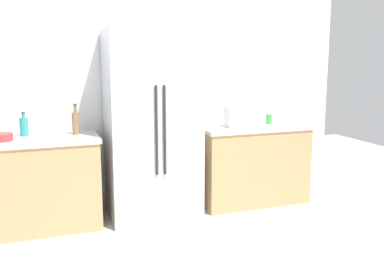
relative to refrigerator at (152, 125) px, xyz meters
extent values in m
cube|color=silver|center=(0.05, 0.38, 0.41)|extent=(4.64, 0.10, 2.71)
cube|color=tan|center=(-1.27, 0.04, -0.53)|extent=(1.43, 0.57, 0.84)
cube|color=beige|center=(-1.27, 0.04, -0.09)|extent=(1.46, 0.60, 0.04)
cube|color=tan|center=(1.16, 0.04, -0.53)|extent=(1.21, 0.57, 0.84)
cube|color=beige|center=(1.16, 0.04, -0.09)|extent=(1.24, 0.60, 0.04)
cube|color=#B7BABF|center=(0.00, 0.00, 0.00)|extent=(0.91, 0.62, 1.90)
cylinder|color=#262628|center=(-0.04, -0.33, 0.00)|extent=(0.02, 0.02, 0.85)
cylinder|color=#262628|center=(0.04, -0.33, 0.00)|extent=(0.02, 0.02, 0.85)
cube|color=silver|center=(0.95, 0.00, 0.04)|extent=(0.25, 0.15, 0.22)
cylinder|color=brown|center=(-0.74, 0.11, 0.04)|extent=(0.07, 0.07, 0.22)
cylinder|color=brown|center=(-0.74, 0.11, 0.19)|extent=(0.03, 0.03, 0.07)
cylinder|color=#333338|center=(-0.74, 0.11, 0.23)|extent=(0.04, 0.04, 0.02)
cylinder|color=teal|center=(-1.22, 0.19, 0.02)|extent=(0.08, 0.08, 0.17)
cylinder|color=teal|center=(-1.22, 0.19, 0.13)|extent=(0.03, 0.03, 0.04)
cylinder|color=#333338|center=(-1.22, 0.19, 0.16)|extent=(0.03, 0.03, 0.02)
cylinder|color=green|center=(1.40, 0.08, -0.01)|extent=(0.07, 0.07, 0.11)
cylinder|color=white|center=(-1.08, 0.07, -0.03)|extent=(0.07, 0.07, 0.08)
cylinder|color=red|center=(-1.40, -0.01, -0.03)|extent=(0.19, 0.19, 0.07)
camera|label=1|loc=(-1.02, -4.04, 0.66)|focal=38.68mm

